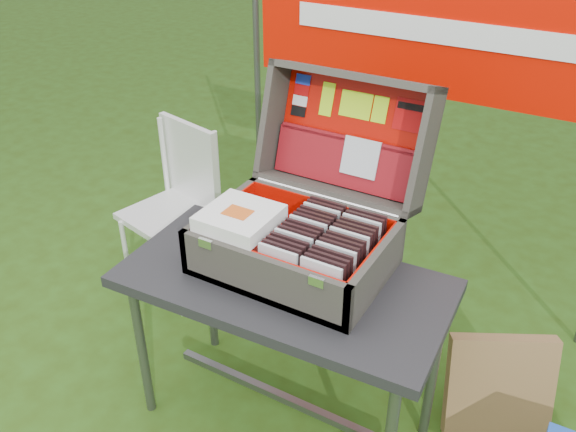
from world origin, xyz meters
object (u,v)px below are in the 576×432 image
Objects in this scene: suitcase at (304,187)px; chair at (170,217)px; table at (284,355)px; cardboard_box at (499,387)px.

chair is (-0.90, 0.32, -0.55)m from suitcase.
cardboard_box is at bearing 25.39° from table.
suitcase is (-0.00, 0.14, 0.63)m from table.
table reaches higher than cardboard_box.
cardboard_box is (1.61, -0.08, -0.21)m from chair.
table is 2.68× the size of cardboard_box.
suitcase is at bearing 170.76° from cardboard_box.
chair reaches higher than table.
table is at bearing -88.46° from suitcase.
suitcase reaches higher than chair.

